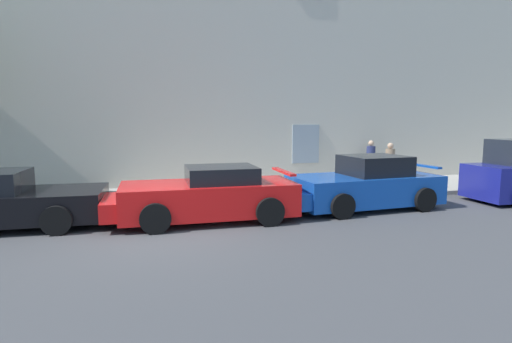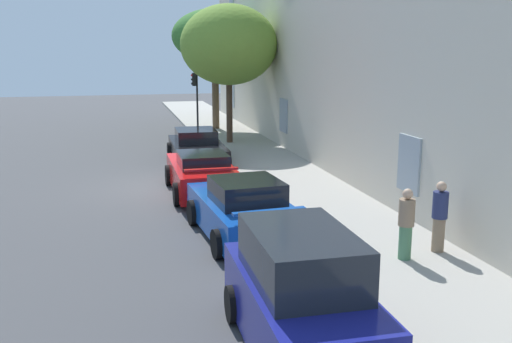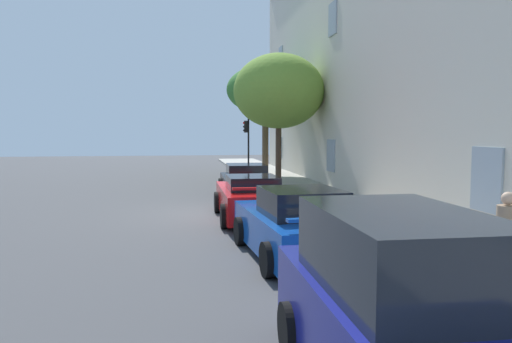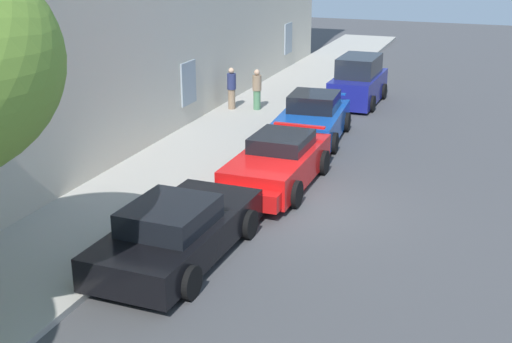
% 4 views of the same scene
% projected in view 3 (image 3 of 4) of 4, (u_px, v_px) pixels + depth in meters
% --- Properties ---
extents(ground_plane, '(80.00, 80.00, 0.00)m').
position_uv_depth(ground_plane, '(213.00, 213.00, 15.73)').
color(ground_plane, '#444447').
extents(sidewalk, '(60.00, 3.43, 0.14)m').
position_uv_depth(sidewalk, '(335.00, 208.00, 16.38)').
color(sidewalk, '#A8A399').
rests_on(sidewalk, ground).
extents(building_facade, '(43.01, 4.53, 13.62)m').
position_uv_depth(building_facade, '(441.00, 12.00, 16.41)').
color(building_facade, beige).
rests_on(building_facade, ground).
extents(sportscar_red_lead, '(5.15, 2.30, 1.35)m').
position_uv_depth(sportscar_red_lead, '(248.00, 183.00, 19.38)').
color(sportscar_red_lead, black).
rests_on(sportscar_red_lead, ground).
extents(sportscar_yellow_flank, '(4.69, 2.09, 1.37)m').
position_uv_depth(sportscar_yellow_flank, '(250.00, 199.00, 14.81)').
color(sportscar_yellow_flank, red).
rests_on(sportscar_yellow_flank, ground).
extents(sportscar_white_middle, '(4.72, 2.41, 1.51)m').
position_uv_depth(sportscar_white_middle, '(295.00, 226.00, 10.35)').
color(sportscar_white_middle, '#144CB2').
rests_on(sportscar_white_middle, ground).
extents(hatchback_parked, '(3.91, 1.87, 1.93)m').
position_uv_depth(hatchback_parked, '(398.00, 318.00, 4.63)').
color(hatchback_parked, navy).
rests_on(hatchback_parked, ground).
extents(tree_near_kerb, '(4.52, 4.52, 6.45)m').
position_uv_depth(tree_near_kerb, '(279.00, 91.00, 23.61)').
color(tree_near_kerb, '#473323').
rests_on(tree_near_kerb, sidewalk).
extents(tree_midblock, '(4.68, 4.68, 6.56)m').
position_uv_depth(tree_midblock, '(265.00, 90.00, 28.50)').
color(tree_midblock, brown).
rests_on(tree_midblock, sidewalk).
extents(traffic_light, '(0.22, 0.36, 3.31)m').
position_uv_depth(traffic_light, '(247.00, 137.00, 26.53)').
color(traffic_light, black).
rests_on(traffic_light, sidewalk).
extents(pedestrian_admiring, '(0.41, 0.41, 1.55)m').
position_uv_depth(pedestrian_admiring, '(506.00, 237.00, 7.96)').
color(pedestrian_admiring, '#4C7F59').
rests_on(pedestrian_admiring, sidewalk).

